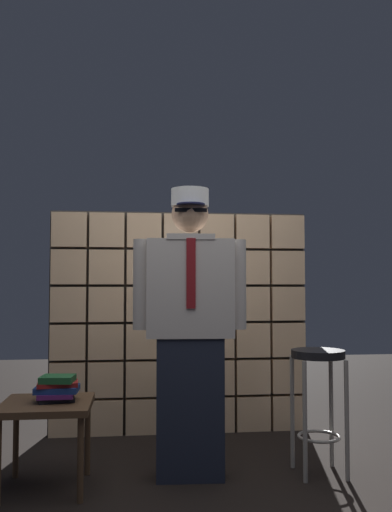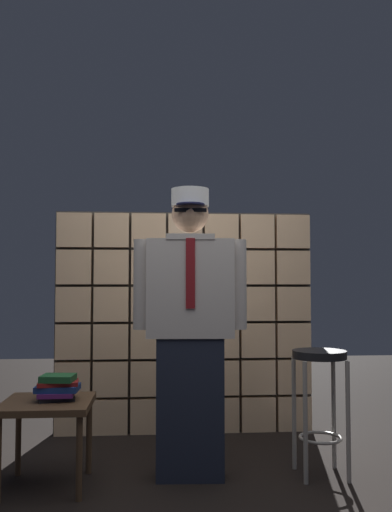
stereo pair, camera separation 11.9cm
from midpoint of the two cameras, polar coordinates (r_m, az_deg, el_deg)
The scene contains 6 objects.
ground_plane at distance 3.16m, azimuth -0.41°, elevation -25.30°, with size 12.00×12.00×0.00m.
glass_block_wall at distance 4.43m, azimuth -2.44°, elevation -7.04°, with size 2.12×0.10×1.82m.
standing_person at distance 3.40m, azimuth -1.66°, elevation -7.37°, with size 0.72×0.31×1.80m.
bar_stool at distance 3.59m, azimuth 11.91°, elevation -12.88°, with size 0.34×0.34×0.78m.
side_table at distance 3.42m, azimuth -16.57°, elevation -15.69°, with size 0.52×0.52×0.51m.
book_stack at distance 3.39m, azimuth -15.54°, elevation -13.39°, with size 0.26×0.20×0.15m.
Camera 1 is at (-0.36, -2.90, 1.19)m, focal length 37.68 mm.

